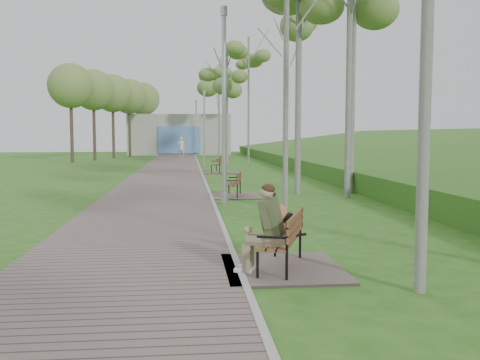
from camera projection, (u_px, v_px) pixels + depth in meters
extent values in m
cube|color=#6F5D59|center=(166.00, 178.00, 24.87)|extent=(3.50, 67.00, 0.04)
cube|color=#999993|center=(204.00, 177.00, 25.04)|extent=(0.10, 67.00, 0.05)
cube|color=#4B812E|center=(464.00, 178.00, 24.74)|extent=(14.00, 70.00, 1.60)
cube|color=#9E9E99|center=(180.00, 135.00, 53.97)|extent=(10.00, 5.00, 4.00)
cube|color=#5681C0|center=(179.00, 140.00, 51.44)|extent=(4.00, 0.20, 2.60)
cube|color=#6F5D59|center=(283.00, 268.00, 8.08)|extent=(1.76, 1.96, 0.04)
cube|color=brown|center=(280.00, 241.00, 8.04)|extent=(0.91, 1.53, 0.04)
cube|color=brown|center=(295.00, 224.00, 7.96)|extent=(0.53, 1.39, 0.32)
cube|color=#6F5D59|center=(234.00, 196.00, 17.51)|extent=(1.64, 1.83, 0.04)
cube|color=brown|center=(233.00, 184.00, 17.47)|extent=(0.64, 1.42, 0.04)
cube|color=brown|center=(239.00, 177.00, 17.43)|extent=(0.27, 1.36, 0.30)
cube|color=#6F5D59|center=(219.00, 172.00, 28.35)|extent=(1.86, 2.06, 0.04)
cube|color=brown|center=(218.00, 164.00, 28.30)|extent=(0.81, 1.61, 0.04)
cube|color=brown|center=(222.00, 159.00, 28.25)|extent=(0.40, 1.52, 0.34)
cylinder|color=#9FA2A7|center=(224.00, 199.00, 15.63)|extent=(0.22, 0.22, 0.33)
cylinder|color=#9FA2A7|center=(224.00, 110.00, 15.41)|extent=(0.13, 0.13, 5.48)
cylinder|color=#9FA2A7|center=(224.00, 11.00, 15.17)|extent=(0.20, 0.20, 0.27)
cylinder|color=#9FA2A7|center=(205.00, 165.00, 33.07)|extent=(0.18, 0.18, 0.27)
cylinder|color=#9FA2A7|center=(204.00, 130.00, 32.88)|extent=(0.11, 0.11, 4.57)
cylinder|color=#9FA2A7|center=(204.00, 92.00, 32.69)|extent=(0.16, 0.16, 0.23)
cylinder|color=#9FA2A7|center=(196.00, 153.00, 53.35)|extent=(0.21, 0.21, 0.31)
cylinder|color=#9FA2A7|center=(196.00, 128.00, 53.14)|extent=(0.13, 0.13, 5.25)
cylinder|color=#9FA2A7|center=(196.00, 101.00, 52.91)|extent=(0.19, 0.19, 0.26)
imported|color=silver|center=(181.00, 147.00, 47.76)|extent=(0.72, 0.53, 1.83)
cylinder|color=silver|center=(349.00, 52.00, 16.97)|extent=(0.18, 0.18, 9.33)
cylinder|color=silver|center=(286.00, 48.00, 14.32)|extent=(0.16, 0.16, 8.70)
cylinder|color=silver|center=(353.00, 33.00, 18.07)|extent=(0.20, 0.20, 10.89)
cylinder|color=silver|center=(299.00, 47.00, 18.03)|extent=(0.21, 0.21, 9.94)
cylinder|color=silver|center=(285.00, 86.00, 28.32)|extent=(0.19, 0.19, 9.20)
ellipsoid|color=olive|center=(285.00, 29.00, 28.07)|extent=(2.80, 2.80, 4.05)
cylinder|color=silver|center=(227.00, 106.00, 34.75)|extent=(0.18, 0.18, 7.72)
ellipsoid|color=olive|center=(227.00, 68.00, 34.54)|extent=(2.55, 2.55, 3.40)
cylinder|color=silver|center=(249.00, 100.00, 39.45)|extent=(0.17, 0.17, 9.16)
ellipsoid|color=olive|center=(249.00, 60.00, 39.20)|extent=(2.43, 2.43, 4.03)
cylinder|color=silver|center=(219.00, 111.00, 47.73)|extent=(0.19, 0.19, 8.27)
ellipsoid|color=olive|center=(219.00, 81.00, 47.51)|extent=(2.76, 2.76, 3.64)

